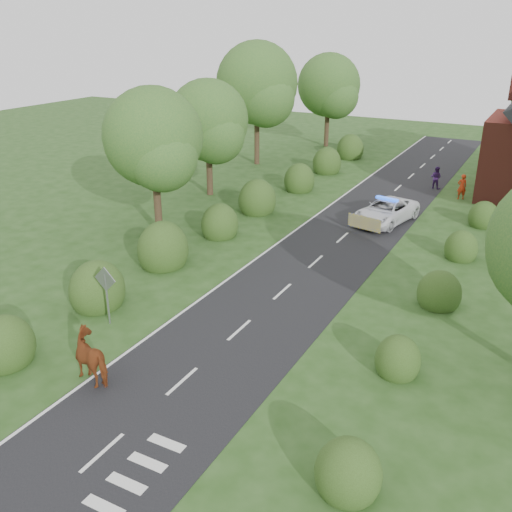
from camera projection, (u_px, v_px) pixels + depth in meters
The scene contains 14 objects.
ground at pixel (182, 382), 19.69m from camera, with size 120.00×120.00×0.00m, color #234616.
road at pixel (336, 243), 31.93m from camera, with size 6.00×70.00×0.02m, color black.
road_markings at pixel (295, 250), 30.92m from camera, with size 4.96×70.00×0.01m.
hedgerow_left at pixel (206, 230), 31.78m from camera, with size 2.75×50.41×3.00m.
hedgerow_right at pixel (445, 284), 25.76m from camera, with size 2.10×45.78×2.10m.
tree_left_a at pixel (155, 142), 31.57m from camera, with size 5.74×5.60×8.38m.
tree_left_b at pixel (210, 124), 38.86m from camera, with size 5.74×5.60×8.07m.
tree_left_c at pixel (259, 87), 47.06m from camera, with size 6.97×6.80×10.22m.
tree_left_d at pixel (331, 88), 54.50m from camera, with size 6.15×6.00×8.89m.
road_sign at pixel (106, 287), 22.87m from camera, with size 1.06×0.08×2.53m.
cow at pixel (95, 359), 19.62m from camera, with size 1.11×2.11×1.50m, color maroon.
police_van at pixel (386, 211), 35.04m from camera, with size 3.41×5.56×1.58m.
pedestrian_red at pixel (462, 187), 39.60m from camera, with size 0.65×0.42×1.77m, color red.
pedestrian_purple at pixel (436, 177), 42.17m from camera, with size 0.81×0.63×1.66m, color #401F5E.
Camera 1 is at (10.04, -13.40, 11.52)m, focal length 40.00 mm.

